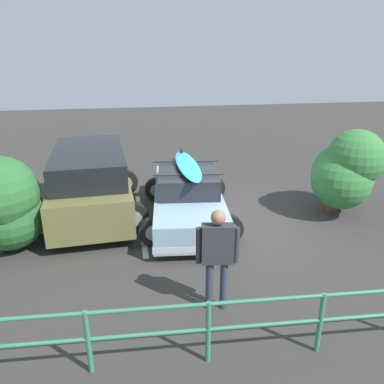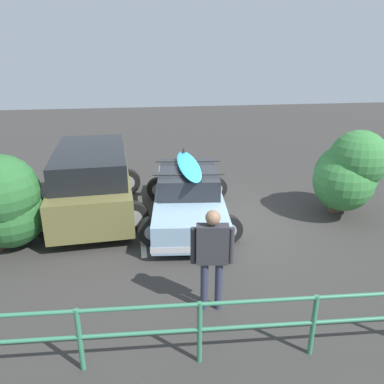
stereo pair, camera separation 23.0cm
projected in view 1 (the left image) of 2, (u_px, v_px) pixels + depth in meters
name	position (u px, v px, depth m)	size (l,w,h in m)	color
ground_plane	(218.00, 220.00, 9.65)	(44.00, 44.00, 0.02)	#383533
parking_stripe	(141.00, 222.00, 9.50)	(3.69, 0.12, 0.00)	silver
sedan_car	(188.00, 196.00, 9.54)	(2.65, 4.61, 1.56)	#8CADC6
suv_car	(91.00, 181.00, 9.70)	(2.78, 4.71, 1.75)	brown
person_bystander	(217.00, 251.00, 5.94)	(0.68, 0.28, 1.78)	#33384C
railing_fence	(208.00, 323.00, 4.99)	(9.54, 0.69, 0.97)	#387F5B
bush_near_left	(347.00, 172.00, 9.67)	(1.92, 1.99, 2.31)	brown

